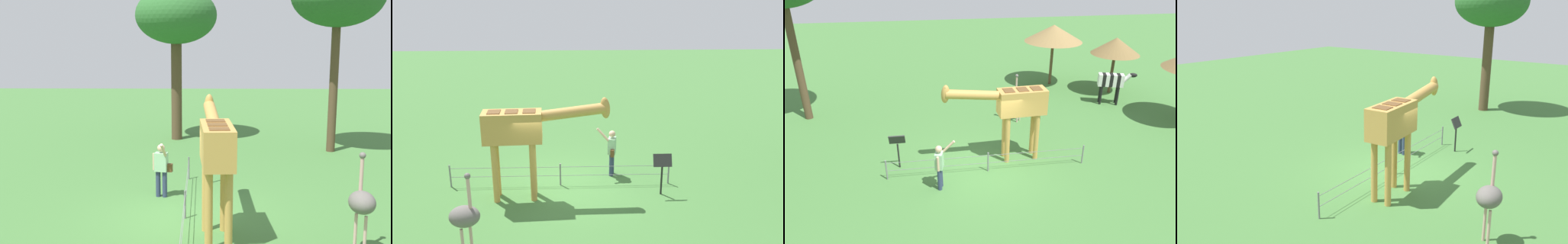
# 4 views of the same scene
# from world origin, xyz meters

# --- Properties ---
(ground_plane) EXTENTS (60.00, 60.00, 0.00)m
(ground_plane) POSITION_xyz_m (0.00, 0.00, 0.00)
(ground_plane) COLOR #427538
(giraffe) EXTENTS (3.74, 0.79, 3.10)m
(giraffe) POSITION_xyz_m (-1.02, -0.65, 2.14)
(giraffe) COLOR #C69347
(giraffe) RESTS_ON ground_plane
(visitor) EXTENTS (0.69, 0.59, 1.71)m
(visitor) POSITION_xyz_m (1.71, 0.85, 0.90)
(visitor) COLOR navy
(visitor) RESTS_ON ground_plane
(ostrich) EXTENTS (0.70, 0.56, 2.25)m
(ostrich) POSITION_xyz_m (-2.05, -3.75, 1.18)
(ostrich) COLOR #CC9E93
(ostrich) RESTS_ON ground_plane
(tree_northeast) EXTENTS (3.55, 3.55, 6.73)m
(tree_northeast) POSITION_xyz_m (9.73, 0.83, 5.39)
(tree_northeast) COLOR brown
(tree_northeast) RESTS_ON ground_plane
(info_sign) EXTENTS (0.56, 0.21, 1.32)m
(info_sign) POSITION_xyz_m (3.12, -0.61, 0.95)
(info_sign) COLOR black
(info_sign) RESTS_ON ground_plane
(wire_fence) EXTENTS (7.05, 0.05, 0.75)m
(wire_fence) POSITION_xyz_m (0.00, 0.11, 0.40)
(wire_fence) COLOR slate
(wire_fence) RESTS_ON ground_plane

